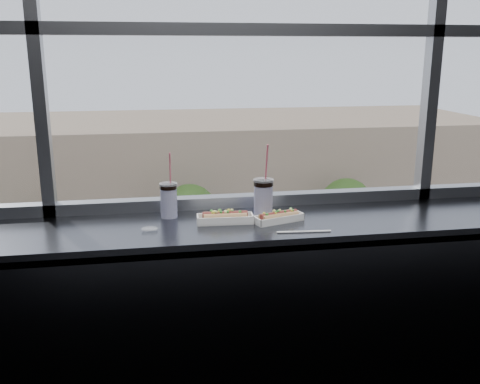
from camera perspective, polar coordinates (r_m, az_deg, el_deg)
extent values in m
plane|color=black|center=(3.05, 0.67, -11.44)|extent=(6.00, 0.00, 6.00)
cube|color=#4F515A|center=(2.60, 1.80, -3.76)|extent=(6.00, 0.55, 0.06)
cube|color=#4F515A|center=(2.59, 2.87, -16.52)|extent=(6.00, 0.04, 1.04)
cube|color=white|center=(2.57, -1.60, -3.23)|extent=(0.27, 0.10, 0.01)
cube|color=white|center=(2.56, -1.60, -2.84)|extent=(0.27, 0.10, 0.04)
cylinder|color=tan|center=(2.56, -1.61, -2.68)|extent=(0.21, 0.06, 0.05)
cylinder|color=maroon|center=(2.56, -1.61, -2.41)|extent=(0.22, 0.04, 0.03)
cube|color=white|center=(2.59, 4.15, -3.12)|extent=(0.26, 0.15, 0.01)
cube|color=white|center=(2.58, 4.16, -2.78)|extent=(0.26, 0.15, 0.03)
cylinder|color=tan|center=(2.58, 4.16, -2.63)|extent=(0.19, 0.10, 0.04)
cylinder|color=maroon|center=(2.58, 4.17, -2.39)|extent=(0.20, 0.09, 0.03)
cylinder|color=white|center=(2.66, -7.61, -0.96)|extent=(0.08, 0.08, 0.16)
cylinder|color=black|center=(2.64, -7.66, 0.56)|extent=(0.09, 0.09, 0.02)
cylinder|color=silver|center=(2.63, -7.67, 0.85)|extent=(0.09, 0.09, 0.01)
cylinder|color=#CE5064|center=(2.61, -7.46, 2.40)|extent=(0.01, 0.04, 0.17)
cylinder|color=white|center=(2.62, 2.49, -0.80)|extent=(0.09, 0.09, 0.19)
cylinder|color=black|center=(2.60, 2.51, 0.94)|extent=(0.10, 0.10, 0.02)
cylinder|color=silver|center=(2.60, 2.52, 1.27)|extent=(0.10, 0.10, 0.01)
cylinder|color=#CE5064|center=(2.58, 2.85, 3.04)|extent=(0.01, 0.05, 0.19)
cylinder|color=white|center=(2.45, 6.83, -4.21)|extent=(0.25, 0.03, 0.01)
ellipsoid|color=silver|center=(2.48, -9.64, -3.88)|extent=(0.09, 0.06, 0.02)
plane|color=#BCBCBC|center=(47.96, -8.75, -1.07)|extent=(120.00, 120.00, 0.00)
cube|color=black|center=(26.09, -7.60, -14.99)|extent=(80.00, 10.00, 0.06)
cube|color=#BCBCBC|center=(33.29, -8.17, -8.21)|extent=(80.00, 6.00, 0.04)
cube|color=gray|center=(41.65, -8.80, 2.19)|extent=(50.00, 14.00, 8.00)
imported|color=#9E2C07|center=(29.14, -7.38, -9.04)|extent=(3.30, 7.13, 2.32)
imported|color=#655296|center=(25.94, 24.10, -13.57)|extent=(3.38, 6.86, 2.21)
imported|color=#B0130D|center=(22.10, -4.11, -17.24)|extent=(3.51, 7.16, 2.31)
imported|color=#66605B|center=(33.01, -10.48, -6.63)|extent=(0.88, 0.66, 1.98)
imported|color=#66605B|center=(32.92, -18.70, -6.98)|extent=(1.01, 0.75, 2.26)
imported|color=#66605B|center=(33.21, 5.52, -6.32)|extent=(0.87, 0.66, 1.97)
imported|color=#66605B|center=(33.71, 3.20, -6.03)|extent=(0.63, 0.84, 1.88)
cylinder|color=#47382B|center=(33.83, -22.61, -7.02)|extent=(0.21, 0.21, 2.06)
sphere|color=#335C16|center=(33.21, -22.92, -3.99)|extent=(2.74, 2.74, 2.74)
cylinder|color=#47382B|center=(32.89, -5.28, -6.06)|extent=(0.25, 0.25, 2.55)
sphere|color=#335C16|center=(32.14, -5.38, -2.16)|extent=(3.40, 3.40, 3.40)
cylinder|color=#47382B|center=(34.95, 11.07, -5.02)|extent=(0.25, 0.25, 2.53)
sphere|color=#335C16|center=(34.25, 11.26, -1.36)|extent=(3.38, 3.38, 3.38)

